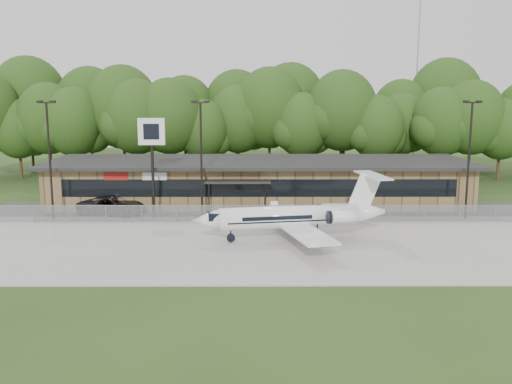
{
  "coord_description": "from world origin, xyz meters",
  "views": [
    {
      "loc": [
        -0.46,
        -32.1,
        11.05
      ],
      "look_at": [
        -0.32,
        12.0,
        3.18
      ],
      "focal_mm": 40.0,
      "sensor_mm": 36.0,
      "label": 1
    }
  ],
  "objects_px": {
    "suv": "(112,206)",
    "pole_sign": "(152,142)",
    "business_jet": "(296,217)",
    "terminal": "(259,181)"
  },
  "relations": [
    {
      "from": "business_jet",
      "to": "pole_sign",
      "type": "relative_size",
      "value": 1.69
    },
    {
      "from": "pole_sign",
      "to": "terminal",
      "type": "bearing_deg",
      "value": 36.45
    },
    {
      "from": "business_jet",
      "to": "pole_sign",
      "type": "xyz_separation_m",
      "value": [
        -11.89,
        7.68,
        4.9
      ]
    },
    {
      "from": "terminal",
      "to": "business_jet",
      "type": "distance_m",
      "value": 15.07
    },
    {
      "from": "suv",
      "to": "pole_sign",
      "type": "relative_size",
      "value": 0.7
    },
    {
      "from": "terminal",
      "to": "suv",
      "type": "bearing_deg",
      "value": -156.47
    },
    {
      "from": "terminal",
      "to": "business_jet",
      "type": "relative_size",
      "value": 2.78
    },
    {
      "from": "suv",
      "to": "pole_sign",
      "type": "xyz_separation_m",
      "value": [
        4.0,
        -1.37,
        5.84
      ]
    },
    {
      "from": "terminal",
      "to": "suv",
      "type": "relative_size",
      "value": 6.74
    },
    {
      "from": "suv",
      "to": "business_jet",
      "type": "bearing_deg",
      "value": -108.66
    }
  ]
}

